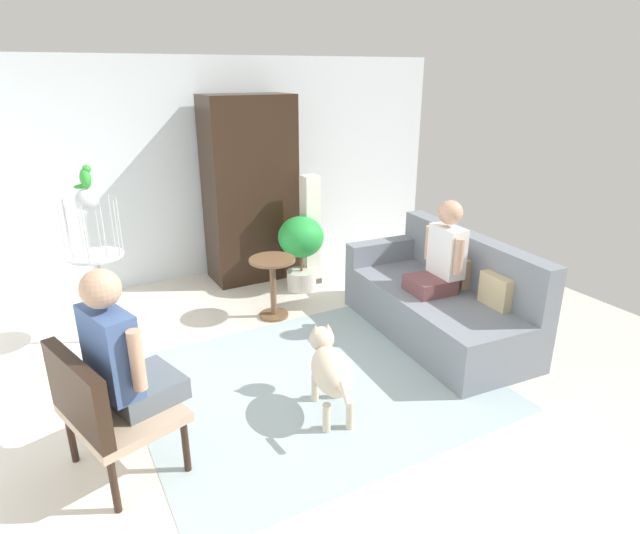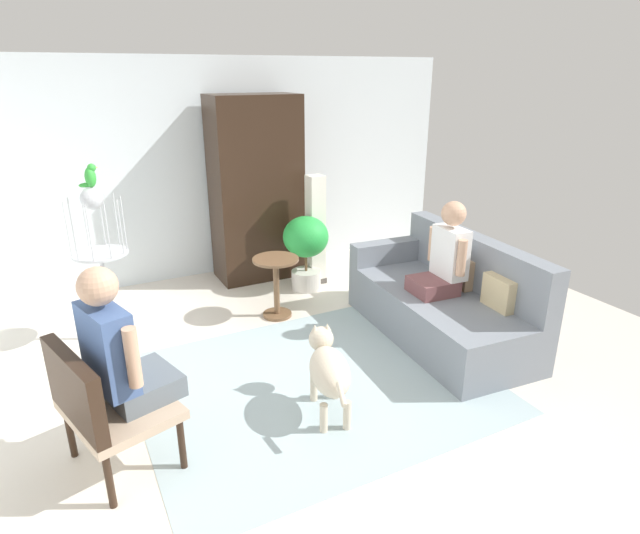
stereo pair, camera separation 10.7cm
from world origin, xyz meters
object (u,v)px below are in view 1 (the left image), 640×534
object	(u,v)px
column_lamp	(310,231)
parrot	(85,177)
couch	(440,301)
bird_cage_stand	(96,256)
person_on_couch	(442,255)
dog	(330,368)
round_end_table	(273,281)
potted_plant	(301,244)
armchair	(102,405)
person_on_armchair	(120,354)
armoire_cabinet	(250,190)

from	to	relation	value
column_lamp	parrot	bearing A→B (deg)	-170.01
couch	bird_cage_stand	bearing A→B (deg)	155.02
person_on_couch	dog	xyz separation A→B (m)	(-1.48, -0.56, -0.44)
dog	parrot	size ratio (longest dim) A/B	4.24
couch	bird_cage_stand	xyz separation A→B (m)	(-2.80, 1.30, 0.52)
round_end_table	bird_cage_stand	size ratio (longest dim) A/B	0.44
person_on_couch	dog	distance (m)	1.64
dog	round_end_table	bearing A→B (deg)	80.24
column_lamp	couch	bearing A→B (deg)	-74.40
round_end_table	potted_plant	xyz separation A→B (m)	(0.58, 0.51, 0.14)
armchair	person_on_armchair	world-z (taller)	person_on_armchair
armchair	column_lamp	size ratio (longest dim) A/B	0.69
bird_cage_stand	column_lamp	distance (m)	2.37
round_end_table	column_lamp	xyz separation A→B (m)	(0.76, 0.65, 0.24)
bird_cage_stand	column_lamp	xyz separation A→B (m)	(2.32, 0.41, -0.21)
person_on_couch	dog	size ratio (longest dim) A/B	1.00
round_end_table	bird_cage_stand	world-z (taller)	bird_cage_stand
couch	potted_plant	size ratio (longest dim) A/B	2.37
parrot	potted_plant	xyz separation A→B (m)	(2.12, 0.27, -0.99)
person_on_armchair	parrot	xyz separation A→B (m)	(0.11, 1.78, 0.73)
couch	person_on_armchair	distance (m)	2.97
armoire_cabinet	dog	bearing A→B (deg)	-100.89
column_lamp	armoire_cabinet	size ratio (longest dim) A/B	0.60
round_end_table	parrot	bearing A→B (deg)	171.12
couch	round_end_table	xyz separation A→B (m)	(-1.24, 1.06, 0.07)
column_lamp	person_on_armchair	bearing A→B (deg)	-137.86
person_on_armchair	dog	distance (m)	1.44
person_on_couch	potted_plant	world-z (taller)	person_on_couch
armchair	parrot	world-z (taller)	parrot
couch	dog	size ratio (longest dim) A/B	2.41
dog	parrot	bearing A→B (deg)	123.65
potted_plant	dog	bearing A→B (deg)	-111.68
round_end_table	dog	xyz separation A→B (m)	(-0.28, -1.65, -0.03)
bird_cage_stand	potted_plant	xyz separation A→B (m)	(2.13, 0.27, -0.30)
armchair	person_on_armchair	bearing A→B (deg)	16.82
round_end_table	column_lamp	size ratio (longest dim) A/B	0.49
person_on_armchair	bird_cage_stand	world-z (taller)	bird_cage_stand
person_on_couch	person_on_armchair	bearing A→B (deg)	-171.04
parrot	column_lamp	bearing A→B (deg)	9.99
parrot	person_on_armchair	bearing A→B (deg)	-93.42
armchair	potted_plant	bearing A→B (deg)	41.46
person_on_couch	parrot	world-z (taller)	parrot
potted_plant	column_lamp	size ratio (longest dim) A/B	0.67
round_end_table	bird_cage_stand	distance (m)	1.64
armchair	potted_plant	distance (m)	3.16
armoire_cabinet	bird_cage_stand	bearing A→B (deg)	-152.85
potted_plant	round_end_table	bearing A→B (deg)	-138.32
person_on_armchair	column_lamp	distance (m)	3.26
person_on_armchair	parrot	world-z (taller)	parrot
person_on_armchair	column_lamp	world-z (taller)	person_on_armchair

